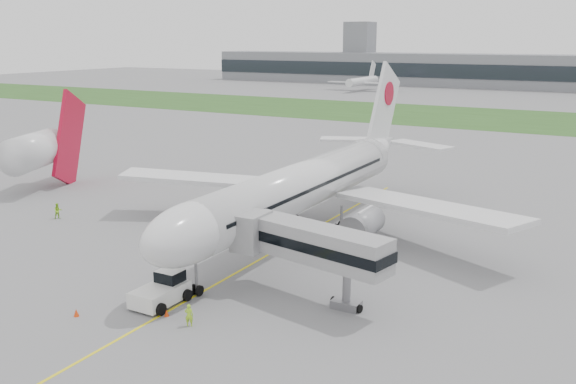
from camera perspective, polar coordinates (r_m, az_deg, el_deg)
The scene contains 14 objects.
ground at distance 66.48m, azimuth -0.29°, elevation -4.78°, with size 600.00×600.00×0.00m, color gray.
apron_markings at distance 62.41m, azimuth -2.55°, elevation -6.04°, with size 70.00×70.00×0.04m, color yellow, non-canonical shape.
grass_strip at distance 178.92m, azimuth 19.03°, elevation 6.13°, with size 600.00×50.00×0.02m, color #2A4F1D.
terminal_building at distance 286.87m, azimuth 23.21°, elevation 9.73°, with size 320.00×22.30×14.00m.
control_tower at distance 312.13m, azimuth 6.31°, elevation 9.66°, with size 12.00×12.00×56.00m, color gray, non-canonical shape.
airliner at distance 69.09m, azimuth 1.69°, elevation 0.80°, with size 48.13×53.95×17.88m.
pushback_tug at distance 53.31m, azimuth -11.07°, elevation -8.49°, with size 3.33×4.87×2.47m.
jet_bridge at distance 51.80m, azimuth 1.57°, elevation -4.52°, with size 14.37×5.62×6.55m.
safety_cone_left at distance 52.83m, azimuth -18.30°, elevation -10.15°, with size 0.44×0.44×0.60m, color red.
safety_cone_right at distance 51.14m, azimuth -10.74°, elevation -10.53°, with size 0.38×0.38×0.52m, color red.
ground_crew_near at distance 49.01m, azimuth -8.79°, elevation -10.76°, with size 0.64×0.42×1.74m, color #A2E025.
ground_crew_far at distance 80.62m, azimuth -19.78°, elevation -1.60°, with size 0.92×0.72×1.89m, color #90D623.
neighbor_aircraft at distance 96.11m, azimuth -21.25°, elevation 3.56°, with size 8.61×17.86×14.49m.
distant_aircraft_left at distance 262.12m, azimuth 6.61°, elevation 8.92°, with size 29.38×25.93×11.23m, color silver, non-canonical shape.
Camera 1 is at (30.96, -54.98, 20.95)m, focal length 40.00 mm.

